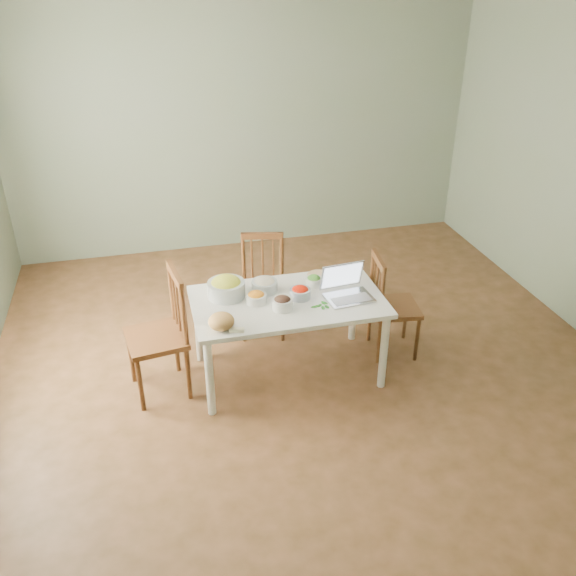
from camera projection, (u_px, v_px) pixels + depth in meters
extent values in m
cube|color=#402A12|center=(305.00, 365.00, 5.02)|extent=(5.00, 5.00, 0.00)
cube|color=white|center=(311.00, 4.00, 3.72)|extent=(5.00, 5.00, 0.00)
cube|color=slate|center=(244.00, 126.00, 6.49)|extent=(5.00, 0.00, 2.70)
cube|color=slate|center=(491.00, 457.00, 2.25)|extent=(5.00, 0.00, 2.70)
ellipsoid|color=#A57C50|center=(221.00, 321.00, 4.22)|extent=(0.22, 0.22, 0.12)
cube|color=#FDF8CF|center=(237.00, 330.00, 4.21)|extent=(0.11, 0.06, 0.03)
cylinder|color=#D6B48A|center=(319.00, 276.00, 4.93)|extent=(0.20, 0.20, 0.02)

